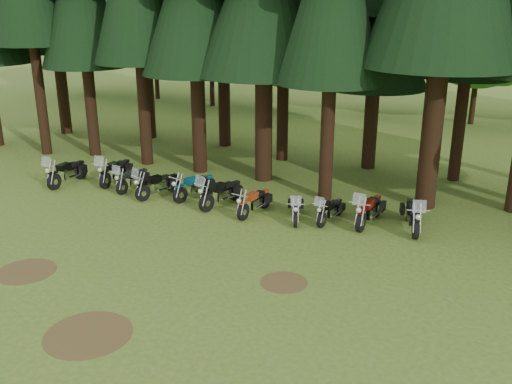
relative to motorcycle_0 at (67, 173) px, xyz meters
The scene contains 21 objects.
ground 9.33m from the motorcycle_0, 34.59° to the right, with size 120.00×120.00×0.00m, color #42621B.
decid_0 25.22m from the motorcycle_0, 125.85° to the left, with size 8.00×7.78×10.00m.
decid_1 22.73m from the motorcycle_0, 112.11° to the left, with size 7.91×7.69×9.88m.
decid_2 20.18m from the motorcycle_0, 98.08° to the left, with size 6.72×6.53×8.40m.
decid_3 20.45m from the motorcycle_0, 81.54° to the left, with size 6.12×5.95×7.65m.
decid_4 23.30m from the motorcycle_0, 66.27° to the left, with size 5.93×5.76×7.41m.
decid_5 26.54m from the motorcycle_0, 51.99° to the left, with size 8.45×8.21×10.56m.
dirt_patch_0 8.67m from the motorcycle_0, 57.37° to the right, with size 1.80×1.80×0.01m, color #4C3D1E.
dirt_patch_1 13.08m from the motorcycle_0, 21.48° to the right, with size 1.40×1.40×0.01m, color #4C3D1E.
dirt_patch_2 12.71m from the motorcycle_0, 46.98° to the right, with size 2.20×2.20×0.01m, color #4C3D1E.
motorcycle_0 is the anchor object (origin of this frame).
motorcycle_1 2.11m from the motorcycle_0, 28.69° to the left, with size 0.51×2.46×1.55m.
motorcycle_2 3.16m from the motorcycle_0, ahead, with size 0.46×2.14×1.35m.
motorcycle_3 4.61m from the motorcycle_0, ahead, with size 1.06×2.26×1.46m.
motorcycle_4 6.15m from the motorcycle_0, ahead, with size 0.85×2.23×0.94m.
motorcycle_5 7.56m from the motorcycle_0, ahead, with size 1.00×2.43×1.54m.
motorcycle_6 9.12m from the motorcycle_0, ahead, with size 0.49×2.20×0.90m.
motorcycle_7 10.79m from the motorcycle_0, ahead, with size 0.92×2.01×1.29m.
motorcycle_8 12.03m from the motorcycle_0, ahead, with size 0.58×1.99×1.25m.
motorcycle_9 13.42m from the motorcycle_0, ahead, with size 0.60×2.46×1.54m.
motorcycle_10 14.97m from the motorcycle_0, ahead, with size 0.98×2.42×1.54m.
Camera 1 is at (9.74, -13.56, 7.99)m, focal length 40.00 mm.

